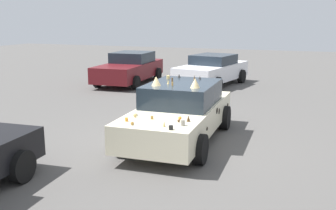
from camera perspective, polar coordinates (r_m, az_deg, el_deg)
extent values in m
plane|color=#514F4C|center=(10.02, 1.61, -5.16)|extent=(60.00, 60.00, 0.00)
cube|color=beige|center=(9.86, 1.63, -1.87)|extent=(4.65, 1.95, 0.63)
cube|color=#1E2833|center=(9.97, 2.09, 1.71)|extent=(2.21, 1.71, 0.53)
cylinder|color=black|center=(8.39, 4.72, -6.41)|extent=(0.67, 0.25, 0.66)
cylinder|color=black|center=(8.97, -6.64, -5.18)|extent=(0.67, 0.25, 0.66)
cylinder|color=black|center=(11.06, 8.29, -1.82)|extent=(0.67, 0.25, 0.66)
cylinder|color=black|center=(11.51, -0.62, -1.12)|extent=(0.67, 0.25, 0.66)
ellipsoid|color=black|center=(10.23, 7.45, -0.91)|extent=(0.16, 0.03, 0.15)
ellipsoid|color=black|center=(9.93, 7.14, -0.83)|extent=(0.18, 0.03, 0.16)
ellipsoid|color=black|center=(11.45, 8.67, -0.06)|extent=(0.17, 0.03, 0.14)
ellipsoid|color=black|center=(10.56, -2.20, -0.14)|extent=(0.15, 0.03, 0.11)
ellipsoid|color=black|center=(10.13, -3.31, -2.54)|extent=(0.19, 0.03, 0.14)
ellipsoid|color=black|center=(8.95, 5.70, -3.46)|extent=(0.12, 0.02, 0.09)
cylinder|color=black|center=(7.68, 0.42, -3.30)|extent=(0.12, 0.12, 0.09)
sphere|color=orange|center=(8.42, 1.74, -1.91)|extent=(0.08, 0.08, 0.08)
cylinder|color=orange|center=(8.34, -6.05, -2.10)|extent=(0.09, 0.09, 0.08)
sphere|color=#51381E|center=(8.23, 1.56, -2.32)|extent=(0.06, 0.06, 0.06)
cone|color=silver|center=(8.78, -4.56, -1.28)|extent=(0.10, 0.10, 0.10)
cone|color=#51381E|center=(8.29, 2.99, -1.96)|extent=(0.12, 0.12, 0.13)
cylinder|color=gray|center=(7.97, 2.15, -2.59)|extent=(0.13, 0.13, 0.12)
sphere|color=#A87A38|center=(8.04, -5.22, -2.66)|extent=(0.07, 0.07, 0.07)
cone|color=tan|center=(7.88, -0.57, -2.71)|extent=(0.06, 0.06, 0.13)
cylinder|color=#A87A38|center=(8.47, -2.34, -1.84)|extent=(0.08, 0.08, 0.07)
sphere|color=tan|center=(8.67, -4.82, -1.49)|extent=(0.09, 0.09, 0.09)
cone|color=tan|center=(9.75, 0.03, 3.37)|extent=(0.08, 0.08, 0.10)
cone|color=black|center=(10.55, 4.63, 3.98)|extent=(0.10, 0.10, 0.08)
cone|color=black|center=(10.81, 1.62, 4.26)|extent=(0.11, 0.11, 0.10)
cylinder|color=#51381E|center=(10.03, 0.62, 3.66)|extent=(0.05, 0.05, 0.12)
cylinder|color=tan|center=(10.63, 0.02, 4.08)|extent=(0.11, 0.11, 0.09)
cylinder|color=#A87A38|center=(9.51, 0.64, 3.09)|extent=(0.06, 0.06, 0.09)
cone|color=#51381E|center=(10.47, 3.85, 4.01)|extent=(0.07, 0.07, 0.12)
cone|color=#51381E|center=(9.75, 3.85, 3.21)|extent=(0.10, 0.10, 0.06)
cone|color=#D8BC7F|center=(9.22, 3.96, 3.21)|extent=(0.23, 0.23, 0.23)
cone|color=#D8BC7F|center=(9.51, -1.73, 3.52)|extent=(0.23, 0.23, 0.23)
cube|color=white|center=(18.16, 6.41, 4.80)|extent=(4.70, 2.58, 0.70)
cube|color=#1E2833|center=(18.21, 6.62, 6.61)|extent=(2.15, 1.96, 0.43)
cylinder|color=black|center=(16.59, 7.18, 2.98)|extent=(0.67, 0.34, 0.64)
cylinder|color=black|center=(17.42, 1.71, 3.53)|extent=(0.67, 0.34, 0.64)
cylinder|color=black|center=(19.11, 10.64, 4.12)|extent=(0.67, 0.34, 0.64)
cylinder|color=black|center=(19.83, 5.71, 4.57)|extent=(0.67, 0.34, 0.64)
cylinder|color=black|center=(7.97, -20.51, -8.34)|extent=(0.64, 0.26, 0.63)
cube|color=#5B1419|center=(18.71, -5.66, 5.01)|extent=(4.67, 2.03, 0.71)
cube|color=#1E2833|center=(19.02, -5.19, 6.95)|extent=(1.94, 1.76, 0.48)
cylinder|color=black|center=(17.10, -4.70, 3.27)|extent=(0.62, 0.25, 0.61)
cylinder|color=black|center=(17.89, -10.21, 3.53)|extent=(0.62, 0.25, 0.61)
cylinder|color=black|center=(19.72, -1.50, 4.54)|extent=(0.62, 0.25, 0.61)
cylinder|color=black|center=(20.41, -6.43, 4.74)|extent=(0.62, 0.25, 0.61)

